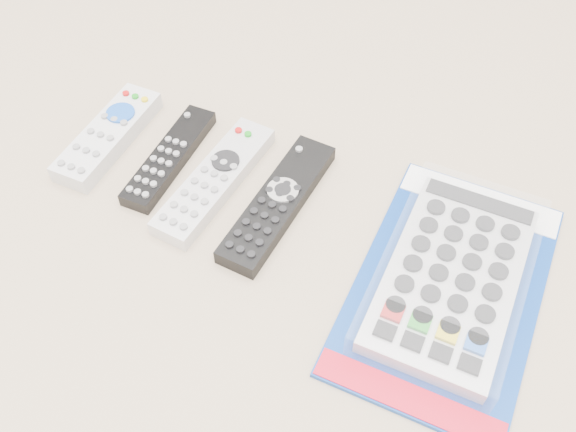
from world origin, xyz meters
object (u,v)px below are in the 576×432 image
at_px(remote_small_grey, 108,135).
at_px(remote_slim_black, 169,157).
at_px(remote_silver_dvd, 215,180).
at_px(jumbo_remote_packaged, 452,276).
at_px(remote_large_black, 278,203).

distance_m(remote_small_grey, remote_slim_black, 0.09).
relative_size(remote_slim_black, remote_silver_dvd, 0.85).
bearing_deg(remote_small_grey, jumbo_remote_packaged, -3.86).
distance_m(remote_small_grey, remote_large_black, 0.24).
distance_m(remote_slim_black, remote_silver_dvd, 0.07).
bearing_deg(jumbo_remote_packaged, remote_silver_dvd, 176.31).
bearing_deg(remote_silver_dvd, remote_small_grey, -178.72).
distance_m(remote_small_grey, jumbo_remote_packaged, 0.45).
height_order(remote_slim_black, remote_large_black, remote_large_black).
relative_size(remote_small_grey, remote_large_black, 0.84).
bearing_deg(remote_large_black, remote_slim_black, 179.22).
height_order(remote_large_black, jumbo_remote_packaged, jumbo_remote_packaged).
distance_m(remote_small_grey, remote_silver_dvd, 0.16).
bearing_deg(remote_large_black, remote_small_grey, -178.78).
relative_size(remote_slim_black, remote_large_black, 0.83).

